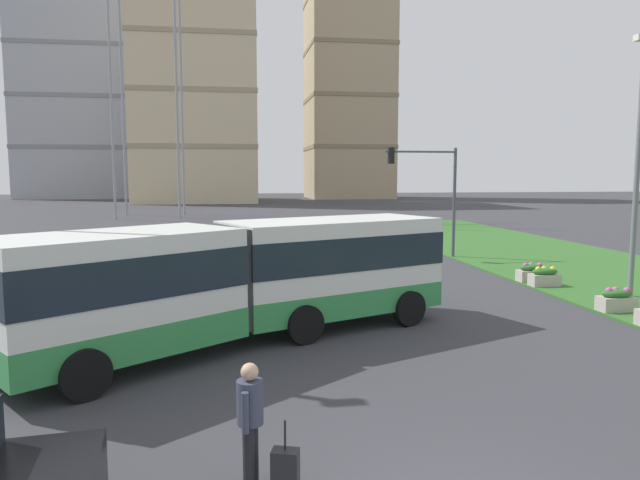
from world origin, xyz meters
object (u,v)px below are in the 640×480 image
at_px(articulated_bus, 244,278).
at_px(traffic_light_far_right, 431,182).
at_px(flower_planter_4, 545,277).
at_px(rolling_suitcase, 285,470).
at_px(flower_planter_5, 532,272).
at_px(apartment_tower_centre, 349,76).
at_px(apartment_tower_west, 77,102).
at_px(flower_planter_3, 617,300).
at_px(streetlight_median, 638,157).
at_px(pedestrian_crossing, 250,416).
at_px(apartment_tower_westcentre, 195,73).

height_order(articulated_bus, traffic_light_far_right, traffic_light_far_right).
bearing_deg(flower_planter_4, articulated_bus, -154.15).
xyz_separation_m(flower_planter_4, traffic_light_far_right, (-1.65, 8.13, 3.44)).
relative_size(rolling_suitcase, flower_planter_5, 0.88).
relative_size(flower_planter_5, apartment_tower_centre, 0.02).
bearing_deg(apartment_tower_west, traffic_light_far_right, -66.52).
height_order(rolling_suitcase, flower_planter_3, rolling_suitcase).
bearing_deg(streetlight_median, apartment_tower_centre, 84.70).
height_order(pedestrian_crossing, streetlight_median, streetlight_median).
relative_size(flower_planter_3, apartment_tower_westcentre, 0.03).
bearing_deg(rolling_suitcase, flower_planter_3, 37.88).
xyz_separation_m(streetlight_median, apartment_tower_west, (-40.80, 96.11, 12.69)).
distance_m(flower_planter_4, apartment_tower_westcentre, 79.47).
relative_size(flower_planter_5, apartment_tower_westcentre, 0.03).
bearing_deg(apartment_tower_centre, articulated_bus, -103.13).
height_order(flower_planter_5, apartment_tower_west, apartment_tower_west).
xyz_separation_m(pedestrian_crossing, flower_planter_4, (11.45, 12.50, -0.58)).
distance_m(traffic_light_far_right, apartment_tower_westcentre, 70.60).
bearing_deg(apartment_tower_centre, flower_planter_5, -96.75).
xyz_separation_m(flower_planter_3, flower_planter_5, (0.00, 5.09, 0.00)).
bearing_deg(rolling_suitcase, flower_planter_5, 51.12).
distance_m(rolling_suitcase, apartment_tower_centre, 103.76).
relative_size(flower_planter_4, flower_planter_5, 1.00).
xyz_separation_m(flower_planter_5, apartment_tower_west, (-38.90, 92.95, 17.11)).
height_order(pedestrian_crossing, flower_planter_4, pedestrian_crossing).
distance_m(flower_planter_5, apartment_tower_centre, 88.86).
bearing_deg(apartment_tower_centre, pedestrian_crossing, -102.29).
bearing_deg(apartment_tower_centre, traffic_light_far_right, -98.54).
xyz_separation_m(pedestrian_crossing, apartment_tower_westcentre, (-5.23, 87.66, 19.13)).
xyz_separation_m(traffic_light_far_right, apartment_tower_westcentre, (-15.04, 67.03, 16.27)).
bearing_deg(traffic_light_far_right, flower_planter_4, -78.55).
bearing_deg(pedestrian_crossing, flower_planter_4, 47.50).
distance_m(traffic_light_far_right, apartment_tower_centre, 81.35).
height_order(flower_planter_3, apartment_tower_centre, apartment_tower_centre).
bearing_deg(pedestrian_crossing, articulated_bus, 89.12).
distance_m(flower_planter_3, flower_planter_4, 4.14).
height_order(flower_planter_5, apartment_tower_centre, apartment_tower_centre).
xyz_separation_m(flower_planter_4, streetlight_median, (1.90, -2.22, 4.42)).
relative_size(articulated_bus, flower_planter_3, 10.35).
height_order(flower_planter_3, apartment_tower_westcentre, apartment_tower_westcentre).
height_order(streetlight_median, apartment_tower_westcentre, apartment_tower_westcentre).
distance_m(streetlight_median, apartment_tower_centre, 90.78).
distance_m(articulated_bus, flower_planter_3, 11.49).
xyz_separation_m(articulated_bus, apartment_tower_centre, (21.47, 92.02, 20.46)).
distance_m(pedestrian_crossing, traffic_light_far_right, 23.02).
relative_size(rolling_suitcase, flower_planter_4, 0.88).
bearing_deg(apartment_tower_westcentre, flower_planter_4, -77.49).
xyz_separation_m(flower_planter_4, flower_planter_5, (0.00, 0.95, 0.00)).
relative_size(streetlight_median, apartment_tower_centre, 0.20).
distance_m(flower_planter_5, traffic_light_far_right, 8.13).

